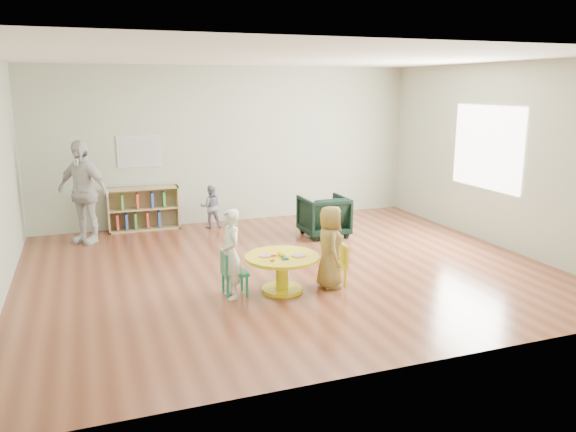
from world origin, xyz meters
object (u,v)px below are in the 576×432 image
Objects in this scene: activity_table at (282,267)px; toddler at (211,207)px; kid_chair_left at (231,272)px; armchair at (324,216)px; kid_chair_right at (337,263)px; child_right at (330,247)px; adult_caretaker at (83,192)px; child_left at (231,254)px; bookshelf at (143,209)px.

activity_table is 3.41m from toddler.
kid_chair_left is 0.71× the size of toddler.
kid_chair_left is at bearing 172.33° from activity_table.
kid_chair_left is 3.03m from armchair.
activity_table is 1.73× the size of kid_chair_right.
armchair reaches higher than kid_chair_left.
adult_caretaker reaches higher than child_right.
kid_chair_right is (0.73, -0.01, -0.03)m from activity_table.
adult_caretaker is at bearing 47.88° from kid_chair_right.
child_left is (-2.16, -2.21, 0.20)m from armchair.
kid_chair_left is 3.52m from adult_caretaker.
child_right is (-0.12, -0.05, 0.24)m from kid_chair_right.
kid_chair_left is at bearing 45.52° from armchair.
activity_table is 0.75× the size of bookshelf.
kid_chair_left reaches higher than kid_chair_right.
child_right is at bearing 111.18° from toddler.
armchair is at bearing -27.71° from bookshelf.
kid_chair_left is at bearing -79.74° from bookshelf.
kid_chair_left is at bearing 158.88° from child_left.
kid_chair_left is at bearing 96.93° from child_right.
bookshelf is at bearing 71.10° from adult_caretaker.
armchair is 3.88m from adult_caretaker.
kid_chair_left is 3.36m from toddler.
bookshelf reaches higher than kid_chair_left.
bookshelf is at bearing 108.91° from activity_table.
activity_table is at bearing 56.01° from armchair.
toddler is 0.46× the size of adult_caretaker.
kid_chair_right is at bearing 85.75° from child_left.
kid_chair_left is at bearing 90.94° from toddler.
armchair reaches higher than activity_table.
bookshelf is at bearing -27.30° from armchair.
toddler is at bearing 171.80° from kid_chair_left.
child_right is at bearing -6.65° from adult_caretaker.
bookshelf is 1.17× the size of child_right.
bookshelf is 1.62× the size of armchair.
toddler is (0.51, 3.39, -0.15)m from child_left.
kid_chair_right is 4.36m from adult_caretaker.
toddler is at bearing 48.65° from adult_caretaker.
child_left is at bearing 46.14° from armchair.
child_right reaches higher than kid_chair_right.
armchair is at bearing 132.37° from child_left.
activity_table is 3.90m from bookshelf.
bookshelf is at bearing -173.62° from child_left.
armchair reaches higher than kid_chair_right.
toddler reaches higher than bookshelf.
kid_chair_left is 0.25m from child_left.
toddler is (0.49, 3.32, 0.09)m from kid_chair_left.
adult_caretaker is at bearing 15.72° from toddler.
armchair is at bearing -8.43° from child_right.
child_left is at bearing 100.25° from child_right.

